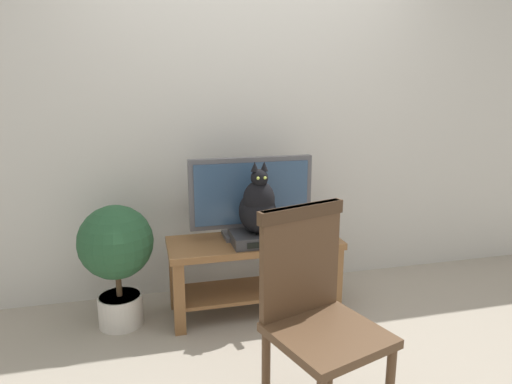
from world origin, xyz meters
TOP-DOWN VIEW (x-y plane):
  - ground_plane at (0.00, 0.00)m, footprint 12.00×12.00m
  - back_wall at (0.00, 0.96)m, footprint 7.00×0.12m
  - tv_stand at (-0.07, 0.46)m, footprint 1.15×0.45m
  - tv at (-0.07, 0.54)m, footprint 0.83×0.20m
  - media_box at (-0.06, 0.40)m, footprint 0.34×0.29m
  - cat at (-0.06, 0.39)m, footprint 0.24×0.36m
  - wooden_chair at (-0.07, -0.65)m, footprint 0.55×0.55m
  - book_stack at (0.32, 0.44)m, footprint 0.24×0.17m
  - potted_plant at (-0.96, 0.49)m, footprint 0.47×0.47m

SIDE VIEW (x-z plane):
  - ground_plane at x=0.00m, z-range 0.00..0.00m
  - tv_stand at x=-0.07m, z-range 0.10..0.62m
  - potted_plant at x=-0.96m, z-range 0.10..0.90m
  - media_box at x=-0.06m, z-range 0.51..0.59m
  - book_stack at x=0.32m, z-range 0.51..0.60m
  - wooden_chair at x=-0.07m, z-range 0.08..1.10m
  - cat at x=-0.06m, z-range 0.53..1.00m
  - tv at x=-0.07m, z-range 0.52..1.07m
  - back_wall at x=0.00m, z-range 0.00..2.80m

